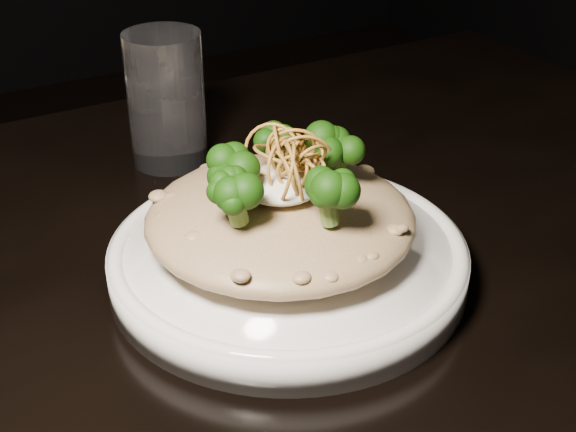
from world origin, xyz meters
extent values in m
cube|color=black|center=(0.00, 0.00, 0.73)|extent=(1.10, 0.80, 0.04)
cylinder|color=black|center=(0.48, 0.33, 0.35)|extent=(0.05, 0.05, 0.71)
cylinder|color=white|center=(-0.01, -0.02, 0.76)|extent=(0.28, 0.28, 0.03)
ellipsoid|color=brown|center=(-0.01, -0.01, 0.80)|extent=(0.21, 0.21, 0.05)
ellipsoid|color=white|center=(-0.01, -0.02, 0.83)|extent=(0.06, 0.06, 0.02)
cylinder|color=white|center=(-0.01, 0.22, 0.82)|extent=(0.08, 0.08, 0.13)
camera|label=1|loc=(-0.27, -0.47, 1.11)|focal=50.00mm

